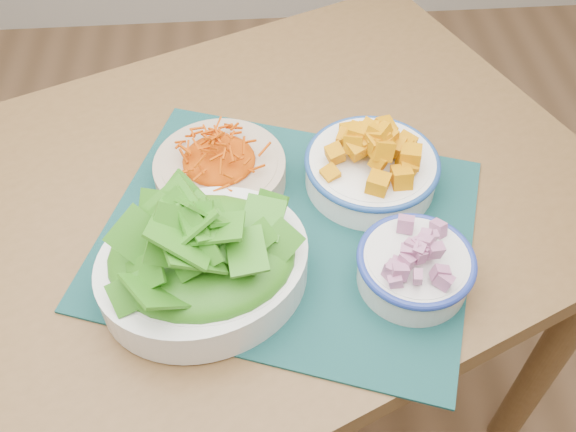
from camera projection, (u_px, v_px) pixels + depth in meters
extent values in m
cube|color=brown|center=(219.00, 209.00, 0.94)|extent=(1.33, 1.13, 0.04)
cylinder|color=brown|center=(548.00, 358.00, 1.20)|extent=(0.06, 0.06, 0.71)
cylinder|color=brown|center=(368.00, 153.00, 1.56)|extent=(0.06, 0.06, 0.71)
cube|color=#0B2B2C|center=(288.00, 231.00, 0.89)|extent=(0.60, 0.55, 0.00)
cylinder|color=tan|center=(220.00, 172.00, 0.93)|extent=(0.22, 0.22, 0.04)
ellipsoid|color=#CD4B04|center=(218.00, 155.00, 0.90)|extent=(0.17, 0.17, 0.03)
cylinder|color=white|center=(371.00, 171.00, 0.93)|extent=(0.20, 0.20, 0.05)
torus|color=navy|center=(372.00, 162.00, 0.91)|extent=(0.19, 0.19, 0.01)
ellipsoid|color=orange|center=(374.00, 148.00, 0.89)|extent=(0.17, 0.17, 0.04)
ellipsoid|color=#1C690E|center=(199.00, 238.00, 0.76)|extent=(0.24, 0.20, 0.07)
cylinder|color=silver|center=(414.00, 269.00, 0.81)|extent=(0.17, 0.17, 0.05)
torus|color=#213598|center=(417.00, 260.00, 0.80)|extent=(0.15, 0.15, 0.01)
ellipsoid|color=maroon|center=(419.00, 250.00, 0.78)|extent=(0.12, 0.12, 0.03)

